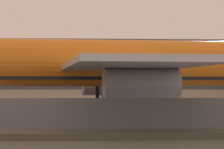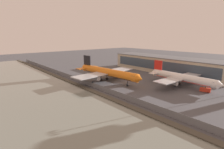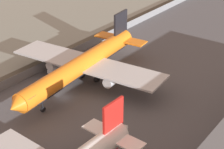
% 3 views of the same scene
% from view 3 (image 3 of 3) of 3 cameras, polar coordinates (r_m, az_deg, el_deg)
% --- Properties ---
extents(ground_plane, '(500.00, 500.00, 0.00)m').
position_cam_3_polar(ground_plane, '(101.21, -7.40, -3.45)').
color(ground_plane, '#4C4C51').
extents(shoreline_seawall, '(320.00, 3.00, 0.50)m').
position_cam_3_polar(shoreline_seawall, '(114.82, -14.85, -0.11)').
color(shoreline_seawall, '#474238').
rests_on(shoreline_seawall, ground).
extents(perimeter_fence, '(280.00, 0.10, 2.74)m').
position_cam_3_polar(perimeter_fence, '(111.12, -13.44, -0.24)').
color(perimeter_fence, slate).
rests_on(perimeter_fence, ground).
extents(cargo_jet_orange, '(54.71, 47.32, 15.58)m').
position_cam_3_polar(cargo_jet_orange, '(104.98, -4.37, 1.59)').
color(cargo_jet_orange, orange).
rests_on(cargo_jet_orange, ground).
extents(baggage_tug, '(3.54, 2.54, 1.80)m').
position_cam_3_polar(baggage_tug, '(114.38, -9.15, 0.71)').
color(baggage_tug, white).
rests_on(baggage_tug, ground).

